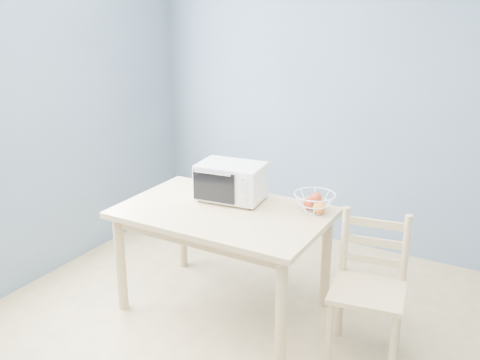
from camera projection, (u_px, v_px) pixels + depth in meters
The scene contains 5 objects.
room at pixel (228, 176), 2.57m from camera, with size 4.01×4.51×2.61m.
dining_table at pixel (223, 224), 3.66m from camera, with size 1.40×0.90×0.75m.
toaster_oven at pixel (229, 181), 3.77m from camera, with size 0.49×0.38×0.27m.
fruit_basket at pixel (315, 202), 3.57m from camera, with size 0.37×0.37×0.14m.
dining_chair at pixel (368, 291), 3.21m from camera, with size 0.49×0.49×0.91m.
Camera 1 is at (1.25, -2.10, 2.11)m, focal length 40.00 mm.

